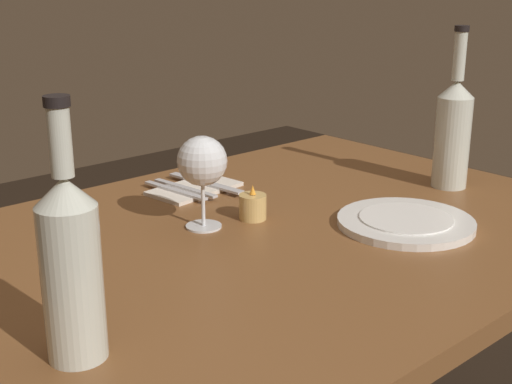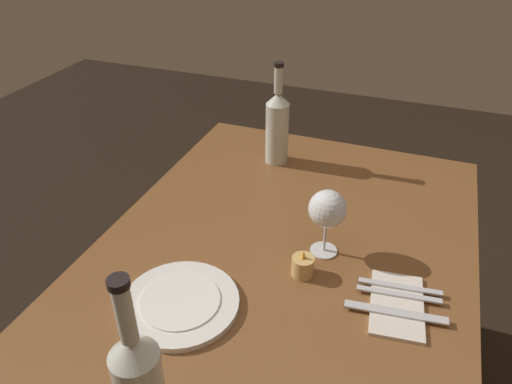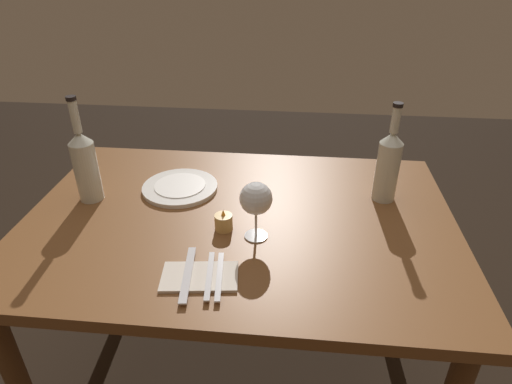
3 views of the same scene
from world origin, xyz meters
The scene contains 9 objects.
dining_table centered at (0.00, 0.00, 0.65)m, with size 1.30×0.90×0.74m.
wine_glass_left centered at (-0.06, 0.09, 0.86)m, with size 0.09×0.09×0.17m.
wine_bottle centered at (-0.45, -0.16, 0.86)m, with size 0.07×0.07×0.32m.
votive_candle centered at (0.03, 0.07, 0.76)m, with size 0.05×0.05×0.07m.
dinner_plate centered at (0.22, -0.15, 0.75)m, with size 0.25×0.25×0.02m.
folded_napkin centered at (0.06, 0.28, 0.74)m, with size 0.20×0.13×0.01m.
fork_inner centered at (0.04, 0.28, 0.75)m, with size 0.03×0.18×0.00m.
fork_outer centered at (0.01, 0.28, 0.75)m, with size 0.03×0.18×0.00m.
table_knife centered at (0.09, 0.28, 0.75)m, with size 0.04×0.21×0.00m.
Camera 2 is at (0.85, 0.26, 1.50)m, focal length 33.85 mm.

